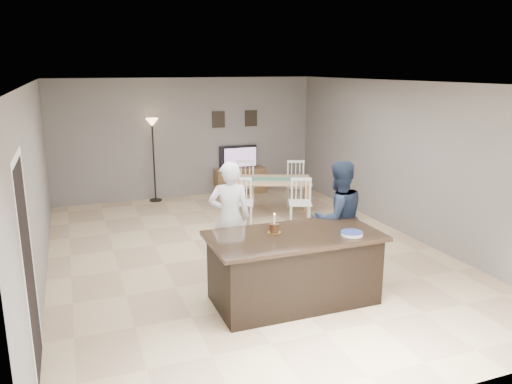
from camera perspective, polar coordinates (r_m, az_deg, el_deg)
name	(u,v)px	position (r m, az deg, el deg)	size (l,w,h in m)	color
floor	(246,253)	(8.13, -1.12, -6.99)	(8.00, 8.00, 0.00)	tan
room_shell	(246,151)	(7.69, -1.18, 4.76)	(8.00, 8.00, 8.00)	slate
kitchen_island	(294,267)	(6.41, 4.33, -8.59)	(2.15, 1.10, 0.90)	black
tv_console	(240,181)	(11.83, -1.79, 1.27)	(1.20, 0.40, 0.60)	brown
television	(239,157)	(11.79, -1.93, 4.01)	(0.91, 0.12, 0.53)	black
tv_screen_glow	(240,157)	(11.71, -1.80, 3.98)	(0.78, 0.78, 0.00)	#D04F17
picture_frames	(235,119)	(11.78, -2.41, 8.36)	(1.10, 0.02, 0.38)	black
doorway	(27,251)	(5.15, -24.72, -6.13)	(0.00, 2.10, 2.65)	black
woman	(230,218)	(7.16, -3.02, -2.98)	(0.60, 0.39, 1.65)	silver
man	(338,219)	(7.19, 9.33, -3.02)	(0.81, 0.63, 1.66)	#192438
birthday_cake	(274,228)	(6.28, 2.10, -4.12)	(0.16, 0.16, 0.25)	gold
plate_stack	(352,233)	(6.31, 10.90, -4.67)	(0.27, 0.27, 0.04)	white
dining_table	(271,185)	(10.01, 1.70, 0.76)	(2.07, 2.22, 0.97)	#A5825A
floor_lamp	(153,137)	(11.17, -11.72, 6.13)	(0.28, 0.28, 1.85)	black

